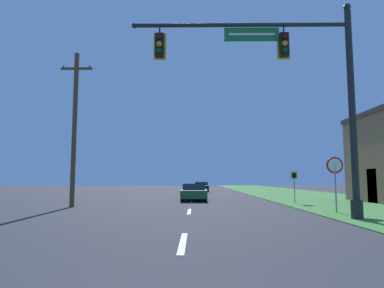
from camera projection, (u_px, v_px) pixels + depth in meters
The scene contains 8 objects.
grass_verge_right at pixel (305, 196), 31.95m from camera, with size 10.00×110.00×0.04m.
road_center_line at pixel (191, 201), 24.11m from camera, with size 0.16×34.80×0.01m.
signal_mast at pixel (299, 86), 13.42m from camera, with size 8.88×0.47×8.52m.
car_ahead at pixel (194, 192), 24.87m from camera, with size 1.84×4.36×1.19m.
far_car at pixel (201, 187), 43.55m from camera, with size 1.82×4.43×1.19m.
stop_sign at pixel (335, 172), 15.54m from camera, with size 0.76×0.07×2.50m.
route_sign_post at pixel (294, 179), 21.72m from camera, with size 0.55×0.06×2.03m.
utility_pole_near at pixel (74, 126), 19.30m from camera, with size 1.80×0.26×8.76m.
Camera 1 is at (0.31, -2.39, 1.52)m, focal length 32.00 mm.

